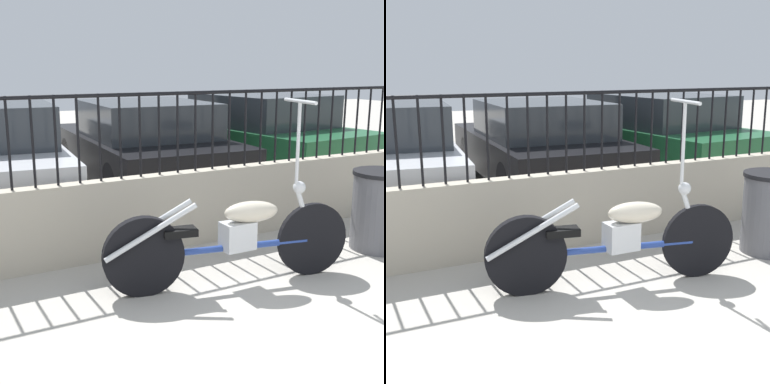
% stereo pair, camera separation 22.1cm
% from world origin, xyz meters
% --- Properties ---
extents(low_wall, '(10.32, 0.18, 0.77)m').
position_xyz_m(low_wall, '(0.00, 3.13, 0.39)').
color(low_wall, '#B2A893').
rests_on(low_wall, ground_plane).
extents(fence_railing, '(10.32, 0.04, 0.81)m').
position_xyz_m(fence_railing, '(0.00, 3.13, 1.31)').
color(fence_railing, black).
rests_on(fence_railing, low_wall).
extents(motorcycle_blue, '(2.16, 0.68, 1.56)m').
position_xyz_m(motorcycle_blue, '(0.25, 2.03, 0.42)').
color(motorcycle_blue, black).
rests_on(motorcycle_blue, ground_plane).
extents(trash_bin, '(0.59, 0.59, 0.81)m').
position_xyz_m(trash_bin, '(2.15, 2.06, 0.40)').
color(trash_bin, '#56565B').
rests_on(trash_bin, ground_plane).
extents(car_black, '(2.09, 4.19, 1.30)m').
position_xyz_m(car_black, '(1.21, 5.83, 0.66)').
color(car_black, black).
rests_on(car_black, ground_plane).
extents(car_green, '(2.26, 4.51, 1.34)m').
position_xyz_m(car_green, '(3.46, 6.08, 0.67)').
color(car_green, black).
rests_on(car_green, ground_plane).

